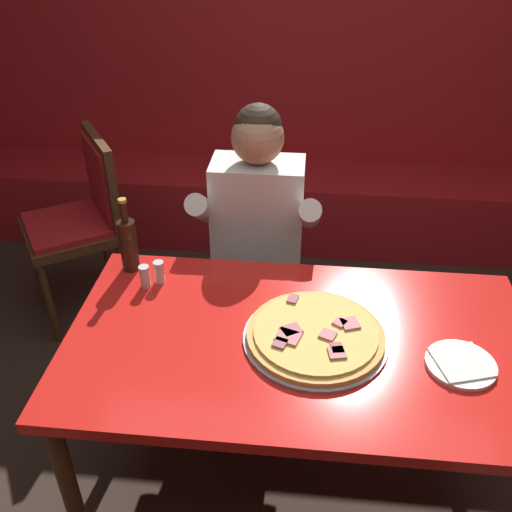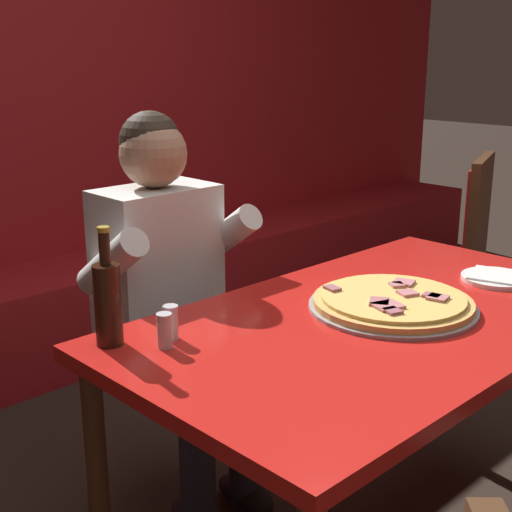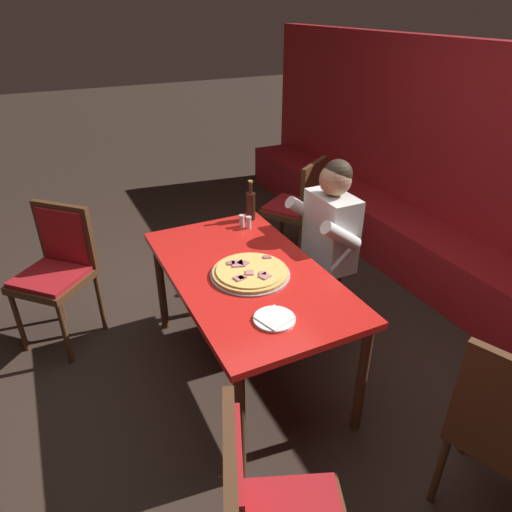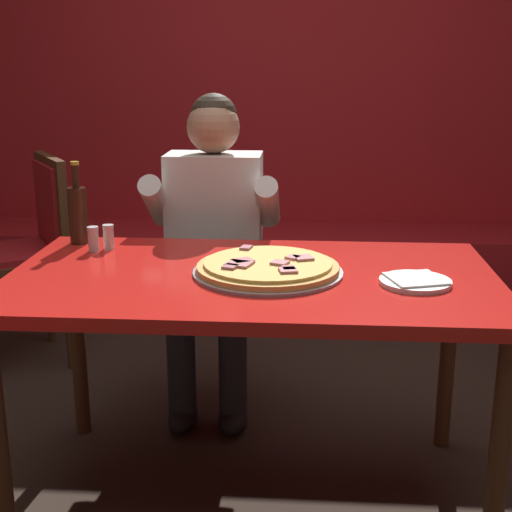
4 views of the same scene
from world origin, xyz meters
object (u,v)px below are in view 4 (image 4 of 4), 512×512
object	(u,v)px
shaker_black_pepper	(93,240)
dining_chair_by_booth	(28,242)
shaker_red_pepper_flakes	(109,238)
main_dining_table	(252,298)
beer_bottle	(78,213)
pizza	(268,268)
plate_white_paper	(415,281)
diner_seated_blue_shirt	(212,240)

from	to	relation	value
shaker_black_pepper	dining_chair_by_booth	world-z (taller)	dining_chair_by_booth
shaker_red_pepper_flakes	dining_chair_by_booth	world-z (taller)	dining_chair_by_booth
shaker_black_pepper	dining_chair_by_booth	bearing A→B (deg)	124.75
main_dining_table	beer_bottle	world-z (taller)	beer_bottle
main_dining_table	pizza	xyz separation A→B (m)	(0.05, -0.00, 0.10)
plate_white_paper	dining_chair_by_booth	distance (m)	1.96
plate_white_paper	dining_chair_by_booth	world-z (taller)	dining_chair_by_booth
beer_bottle	dining_chair_by_booth	size ratio (longest dim) A/B	0.30
pizza	shaker_red_pepper_flakes	bearing A→B (deg)	155.56
shaker_black_pepper	shaker_red_pepper_flakes	distance (m)	0.05
plate_white_paper	main_dining_table	bearing A→B (deg)	171.25
shaker_black_pepper	diner_seated_blue_shirt	size ratio (longest dim) A/B	0.07
plate_white_paper	diner_seated_blue_shirt	size ratio (longest dim) A/B	0.16
pizza	shaker_black_pepper	distance (m)	0.65
main_dining_table	plate_white_paper	size ratio (longest dim) A/B	7.12
shaker_black_pepper	diner_seated_blue_shirt	bearing A→B (deg)	49.95
diner_seated_blue_shirt	shaker_red_pepper_flakes	bearing A→B (deg)	-128.59
pizza	beer_bottle	world-z (taller)	beer_bottle
main_dining_table	shaker_red_pepper_flakes	xyz separation A→B (m)	(-0.52, 0.26, 0.12)
main_dining_table	plate_white_paper	bearing A→B (deg)	-8.75
pizza	beer_bottle	distance (m)	0.77
plate_white_paper	shaker_black_pepper	size ratio (longest dim) A/B	2.44
plate_white_paper	shaker_red_pepper_flakes	world-z (taller)	shaker_red_pepper_flakes
pizza	diner_seated_blue_shirt	bearing A→B (deg)	111.71
shaker_black_pepper	dining_chair_by_booth	xyz separation A→B (m)	(-0.56, 0.81, -0.22)
shaker_red_pepper_flakes	beer_bottle	bearing A→B (deg)	149.25
shaker_black_pepper	shaker_red_pepper_flakes	size ratio (longest dim) A/B	1.00
beer_bottle	shaker_black_pepper	bearing A→B (deg)	-52.39
main_dining_table	beer_bottle	size ratio (longest dim) A/B	5.12
beer_bottle	dining_chair_by_booth	world-z (taller)	beer_bottle
plate_white_paper	diner_seated_blue_shirt	bearing A→B (deg)	134.00
plate_white_paper	beer_bottle	size ratio (longest dim) A/B	0.72
plate_white_paper	shaker_black_pepper	world-z (taller)	shaker_black_pepper
pizza	shaker_red_pepper_flakes	distance (m)	0.62
pizza	diner_seated_blue_shirt	size ratio (longest dim) A/B	0.36
dining_chair_by_booth	plate_white_paper	bearing A→B (deg)	-34.59
main_dining_table	beer_bottle	distance (m)	0.75
pizza	dining_chair_by_booth	distance (m)	1.57
main_dining_table	shaker_red_pepper_flakes	size ratio (longest dim) A/B	17.38
diner_seated_blue_shirt	main_dining_table	bearing A→B (deg)	-72.08
pizza	shaker_red_pepper_flakes	world-z (taller)	shaker_red_pepper_flakes
main_dining_table	diner_seated_blue_shirt	bearing A→B (deg)	107.92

